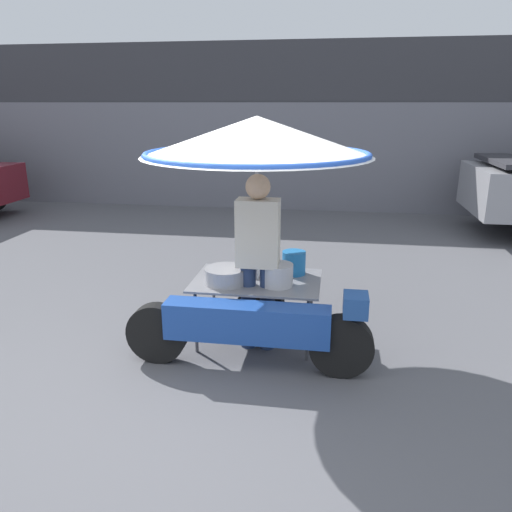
# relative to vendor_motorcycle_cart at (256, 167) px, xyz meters

# --- Properties ---
(ground_plane) EXTENTS (36.00, 36.00, 0.00)m
(ground_plane) POSITION_rel_vendor_motorcycle_cart_xyz_m (-0.47, -0.97, -1.69)
(ground_plane) COLOR #56565B
(shopfront_building) EXTENTS (28.00, 2.06, 3.43)m
(shopfront_building) POSITION_rel_vendor_motorcycle_cart_xyz_m (-0.47, 7.32, 0.02)
(shopfront_building) COLOR #38383D
(shopfront_building) RESTS_ON ground
(vendor_motorcycle_cart) EXTENTS (2.15, 2.04, 2.12)m
(vendor_motorcycle_cart) POSITION_rel_vendor_motorcycle_cart_xyz_m (0.00, 0.00, 0.00)
(vendor_motorcycle_cart) COLOR black
(vendor_motorcycle_cart) RESTS_ON ground
(vendor_person) EXTENTS (0.38, 0.22, 1.64)m
(vendor_person) POSITION_rel_vendor_motorcycle_cart_xyz_m (0.03, -0.10, -0.77)
(vendor_person) COLOR navy
(vendor_person) RESTS_ON ground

